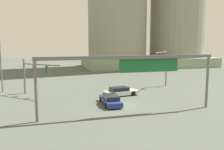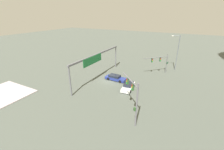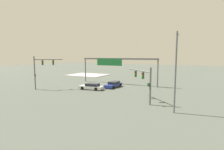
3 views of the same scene
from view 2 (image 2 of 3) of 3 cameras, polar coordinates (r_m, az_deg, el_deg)
The scene contains 7 objects.
ground_plane at distance 34.63m, azimuth -0.98°, elevation -2.18°, with size 199.27×199.27×0.00m, color #4C5249.
traffic_signal_near_corner at distance 39.58m, azimuth 17.96°, elevation 5.11°, with size 5.05×5.05×5.01m.
traffic_signal_opposite_side at distance 20.66m, azimuth 8.00°, elevation -7.15°, with size 4.22×3.78×6.46m.
streetlamp_curved_arm at distance 43.23m, azimuth 23.27°, elevation 8.34°, with size 0.36×2.15×9.20m.
overhead_sign_gantry at distance 33.98m, azimuth -5.84°, elevation 6.27°, with size 18.76×0.43×6.03m.
sedan_car_approaching at distance 31.02m, azimuth 6.14°, elevation -4.20°, with size 4.90×2.34×1.21m.
sedan_car_waiting_far at distance 34.76m, azimuth 1.31°, elevation -1.04°, with size 1.99×4.94×1.21m.
Camera 2 is at (27.54, 15.27, 14.39)m, focal length 24.29 mm.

